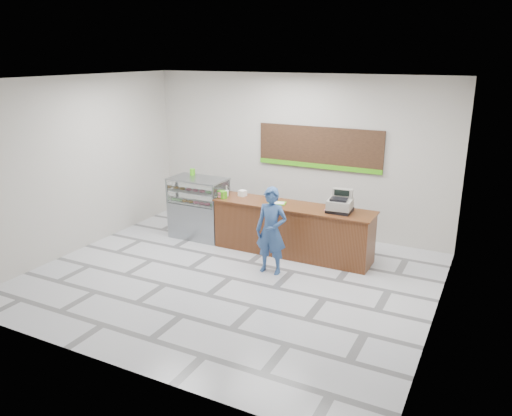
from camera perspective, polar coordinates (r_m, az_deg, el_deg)
The scene contains 16 objects.
floor at distance 9.15m, azimuth -2.94°, elevation -7.96°, with size 7.00×7.00×0.00m, color silver.
back_wall at distance 11.18m, azimuth 4.60°, elevation 6.15°, with size 7.00×7.00×0.00m, color beige.
ceiling at distance 8.29m, azimuth -3.32°, elevation 14.51°, with size 7.00×7.00×0.00m, color silver.
sales_counter at distance 10.01m, azimuth 4.17°, elevation -2.50°, with size 3.26×0.76×1.03m.
display_case at distance 10.96m, azimuth -6.57°, elevation 0.07°, with size 1.22×0.72×1.33m.
menu_board at distance 10.92m, azimuth 7.23°, elevation 6.78°, with size 2.80×0.06×0.90m.
cash_register at distance 9.52m, azimuth 9.60°, elevation 0.49°, with size 0.49×0.50×0.42m.
card_terminal at distance 9.64m, azimuth 8.89°, elevation -0.11°, with size 0.09×0.17×0.04m, color black.
serving_tray at distance 9.95m, azimuth 2.46°, elevation 0.57°, with size 0.38×0.32×0.02m.
napkin_box at distance 10.46m, azimuth -1.56°, elevation 1.70°, with size 0.14×0.14×0.12m, color white.
straw_cup at distance 10.47m, azimuth -3.38°, elevation 1.70°, with size 0.08×0.08×0.12m, color silver.
promo_box at distance 10.32m, azimuth -3.86°, elevation 1.55°, with size 0.17×0.12×0.15m, color #49B115.
donut_decal at distance 9.61m, azimuth 8.23°, elevation -0.24°, with size 0.15×0.15×0.00m, color pink.
green_cup_left at distance 11.15m, azimuth -7.18°, elevation 4.16°, with size 0.08×0.08×0.12m, color #49B115.
green_cup_right at distance 11.06m, azimuth -7.33°, elevation 4.10°, with size 0.09×0.09×0.14m, color #49B115.
customer at distance 9.07m, azimuth 1.76°, elevation -2.62°, with size 0.59×0.39×1.62m, color #2F4F84.
Camera 1 is at (4.15, -7.16, 3.89)m, focal length 35.00 mm.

